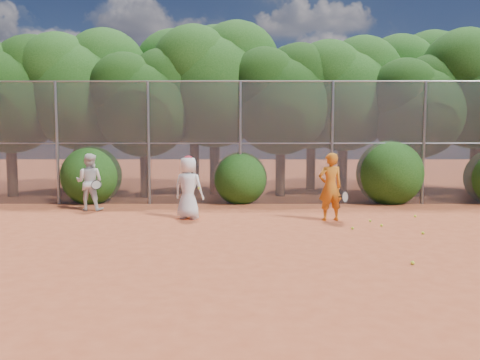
{
  "coord_description": "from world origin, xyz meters",
  "views": [
    {
      "loc": [
        -0.97,
        -9.32,
        2.13
      ],
      "look_at": [
        -1.0,
        2.5,
        1.1
      ],
      "focal_mm": 35.0,
      "sensor_mm": 36.0,
      "label": 1
    }
  ],
  "objects": [
    {
      "name": "tree_11",
      "position": [
        2.06,
        10.64,
        4.16
      ],
      "size": [
        4.64,
        4.03,
        6.35
      ],
      "color": "black",
      "rests_on": "ground"
    },
    {
      "name": "bush_1",
      "position": [
        -1.0,
        6.3,
        0.9
      ],
      "size": [
        1.8,
        1.8,
        1.8
      ],
      "primitive_type": "sphere",
      "color": "#184411",
      "rests_on": "ground"
    },
    {
      "name": "tree_6",
      "position": [
        5.55,
        8.03,
        3.47
      ],
      "size": [
        3.86,
        3.36,
        5.29
      ],
      "color": "black",
      "rests_on": "ground"
    },
    {
      "name": "tree_12",
      "position": [
        6.56,
        11.24,
        4.51
      ],
      "size": [
        5.02,
        4.37,
        6.88
      ],
      "color": "black",
      "rests_on": "ground"
    },
    {
      "name": "ball_5",
      "position": [
        3.8,
        3.36,
        0.03
      ],
      "size": [
        0.07,
        0.07,
        0.07
      ],
      "primitive_type": "sphere",
      "color": "#C2E028",
      "rests_on": "ground"
    },
    {
      "name": "tree_5",
      "position": [
        3.06,
        9.04,
        4.05
      ],
      "size": [
        4.51,
        3.92,
        6.17
      ],
      "color": "black",
      "rests_on": "ground"
    },
    {
      "name": "ball_2",
      "position": [
        1.95,
        -1.51,
        0.03
      ],
      "size": [
        0.07,
        0.07,
        0.07
      ],
      "primitive_type": "sphere",
      "color": "#C2E028",
      "rests_on": "ground"
    },
    {
      "name": "tree_9",
      "position": [
        -7.94,
        10.84,
        4.34
      ],
      "size": [
        4.83,
        4.2,
        6.62
      ],
      "color": "black",
      "rests_on": "ground"
    },
    {
      "name": "ball_4",
      "position": [
        1.67,
        1.61,
        0.03
      ],
      "size": [
        0.07,
        0.07,
        0.07
      ],
      "primitive_type": "sphere",
      "color": "#C2E028",
      "rests_on": "ground"
    },
    {
      "name": "tree_7",
      "position": [
        8.06,
        8.64,
        4.28
      ],
      "size": [
        4.77,
        4.14,
        6.53
      ],
      "color": "black",
      "rests_on": "ground"
    },
    {
      "name": "tree_0",
      "position": [
        -9.44,
        8.04,
        3.93
      ],
      "size": [
        4.38,
        3.81,
        6.0
      ],
      "color": "black",
      "rests_on": "ground"
    },
    {
      "name": "player_yellow",
      "position": [
        1.36,
        2.85,
        0.89
      ],
      "size": [
        0.84,
        0.6,
        1.78
      ],
      "rotation": [
        0.0,
        0.0,
        3.36
      ],
      "color": "#CA6C17",
      "rests_on": "ground"
    },
    {
      "name": "tree_4",
      "position": [
        0.55,
        8.24,
        3.76
      ],
      "size": [
        4.19,
        3.64,
        5.73
      ],
      "color": "black",
      "rests_on": "ground"
    },
    {
      "name": "player_teen",
      "position": [
        -2.38,
        3.11,
        0.84
      ],
      "size": [
        0.95,
        0.77,
        1.7
      ],
      "rotation": [
        0.0,
        0.0,
        2.81
      ],
      "color": "white",
      "rests_on": "ground"
    },
    {
      "name": "bush_0",
      "position": [
        -6.0,
        6.3,
        1.0
      ],
      "size": [
        2.0,
        2.0,
        2.0
      ],
      "primitive_type": "sphere",
      "color": "#184411",
      "rests_on": "ground"
    },
    {
      "name": "ball_1",
      "position": [
        2.36,
        2.6,
        0.03
      ],
      "size": [
        0.07,
        0.07,
        0.07
      ],
      "primitive_type": "sphere",
      "color": "#C2E028",
      "rests_on": "ground"
    },
    {
      "name": "tree_3",
      "position": [
        -1.94,
        8.84,
        4.4
      ],
      "size": [
        4.89,
        4.26,
        6.7
      ],
      "color": "black",
      "rests_on": "ground"
    },
    {
      "name": "tree_1",
      "position": [
        -6.94,
        8.54,
        4.16
      ],
      "size": [
        4.64,
        4.03,
        6.35
      ],
      "color": "black",
      "rests_on": "ground"
    },
    {
      "name": "ground",
      "position": [
        0.0,
        0.0,
        0.0
      ],
      "size": [
        80.0,
        80.0,
        0.0
      ],
      "primitive_type": "plane",
      "color": "#AC4826",
      "rests_on": "ground"
    },
    {
      "name": "player_white",
      "position": [
        -5.52,
        4.6,
        0.85
      ],
      "size": [
        0.9,
        0.75,
        1.71
      ],
      "rotation": [
        0.0,
        0.0,
        3.05
      ],
      "color": "silver",
      "rests_on": "ground"
    },
    {
      "name": "bush_2",
      "position": [
        4.0,
        6.3,
        1.1
      ],
      "size": [
        2.2,
        2.2,
        2.2
      ],
      "primitive_type": "sphere",
      "color": "#184411",
      "rests_on": "ground"
    },
    {
      "name": "tree_2",
      "position": [
        -4.45,
        7.83,
        3.58
      ],
      "size": [
        3.99,
        3.47,
        5.47
      ],
      "color": "black",
      "rests_on": "ground"
    },
    {
      "name": "fence_back",
      "position": [
        -0.12,
        6.0,
        2.05
      ],
      "size": [
        20.05,
        0.09,
        4.03
      ],
      "color": "gray",
      "rests_on": "ground"
    },
    {
      "name": "ball_0",
      "position": [
        2.47,
        1.98,
        0.03
      ],
      "size": [
        0.07,
        0.07,
        0.07
      ],
      "primitive_type": "sphere",
      "color": "#C2E028",
      "rests_on": "ground"
    },
    {
      "name": "tree_10",
      "position": [
        -2.93,
        11.05,
        4.63
      ],
      "size": [
        5.15,
        4.48,
        7.06
      ],
      "color": "black",
      "rests_on": "ground"
    },
    {
      "name": "ball_3",
      "position": [
        3.12,
        1.04,
        0.03
      ],
      "size": [
        0.07,
        0.07,
        0.07
      ],
      "primitive_type": "sphere",
      "color": "#C2E028",
      "rests_on": "ground"
    }
  ]
}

